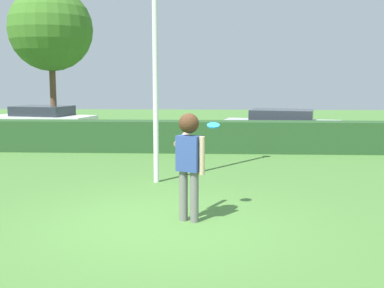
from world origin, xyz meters
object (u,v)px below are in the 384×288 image
(person, at_px, (189,153))
(birch_tree, at_px, (51,30))
(lamppost, at_px, (155,8))
(parked_car_silver, at_px, (282,125))
(frisbee, at_px, (213,125))
(parked_car_white, at_px, (43,119))

(person, bearing_deg, birch_tree, 117.62)
(lamppost, relative_size, birch_tree, 1.15)
(person, relative_size, parked_car_silver, 0.40)
(frisbee, bearing_deg, birch_tree, 120.23)
(person, relative_size, parked_car_white, 0.40)
(parked_car_white, bearing_deg, birch_tree, 73.42)
(frisbee, bearing_deg, person, -122.51)
(person, height_order, parked_car_silver, person)
(person, bearing_deg, lamppost, 107.08)
(frisbee, distance_m, parked_car_white, 13.22)
(person, distance_m, lamppost, 4.15)
(person, distance_m, birch_tree, 14.43)
(lamppost, relative_size, parked_car_white, 1.58)
(lamppost, distance_m, parked_car_white, 10.95)
(person, relative_size, birch_tree, 0.29)
(parked_car_white, bearing_deg, lamppost, -56.29)
(person, xyz_separation_m, birch_tree, (-6.51, 12.45, 3.28))
(frisbee, relative_size, lamppost, 0.03)
(lamppost, relative_size, parked_car_silver, 1.58)
(frisbee, relative_size, parked_car_silver, 0.05)
(birch_tree, bearing_deg, person, -62.38)
(parked_car_white, distance_m, parked_car_silver, 9.75)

